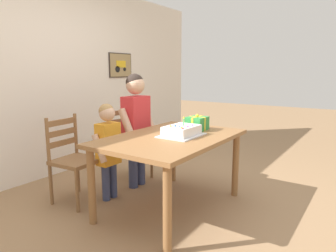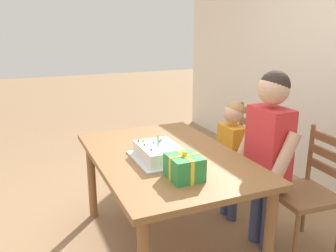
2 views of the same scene
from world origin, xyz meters
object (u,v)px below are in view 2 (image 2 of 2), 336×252
object	(u,v)px
chair_right	(309,192)
chair_left	(240,154)
child_older	(269,144)
birthday_cake	(159,153)
child_younger	(232,149)
dining_table	(166,166)
gift_box_red_large	(184,167)

from	to	relation	value
chair_right	chair_left	bearing A→B (deg)	-180.00
chair_right	child_older	world-z (taller)	child_older
birthday_cake	child_younger	bearing A→B (deg)	108.09
dining_table	gift_box_red_large	xyz separation A→B (m)	(0.42, -0.06, 0.16)
chair_left	gift_box_red_large	bearing A→B (deg)	-49.92
dining_table	chair_left	size ratio (longest dim) A/B	1.64
gift_box_red_large	child_younger	xyz separation A→B (m)	(-0.60, 0.74, -0.19)
birthday_cake	child_younger	xyz separation A→B (m)	(-0.25, 0.77, -0.16)
chair_left	birthday_cake	bearing A→B (deg)	-64.28
dining_table	child_older	world-z (taller)	child_older
dining_table	child_younger	xyz separation A→B (m)	(-0.19, 0.68, -0.02)
chair_right	gift_box_red_large	bearing A→B (deg)	-90.86
gift_box_red_large	chair_right	bearing A→B (deg)	89.14
dining_table	child_older	distance (m)	0.76
chair_right	child_younger	distance (m)	0.70
birthday_cake	chair_right	distance (m)	1.15
birthday_cake	child_older	bearing A→B (deg)	74.28
child_older	child_younger	bearing A→B (deg)	179.92
gift_box_red_large	child_older	bearing A→B (deg)	100.65
dining_table	child_younger	distance (m)	0.71
child_younger	chair_left	bearing A→B (deg)	132.54
birthday_cake	gift_box_red_large	distance (m)	0.36
gift_box_red_large	child_younger	bearing A→B (deg)	129.13
chair_right	child_older	xyz separation A→B (m)	(-0.15, -0.27, 0.36)
birthday_cake	gift_box_red_large	size ratio (longest dim) A/B	2.02
birthday_cake	child_older	world-z (taller)	child_older
chair_right	birthday_cake	bearing A→B (deg)	-109.63
chair_left	chair_right	world-z (taller)	same
dining_table	child_younger	size ratio (longest dim) A/B	1.43
birthday_cake	child_younger	size ratio (longest dim) A/B	0.42
chair_left	child_older	distance (m)	0.85
birthday_cake	chair_right	size ratio (longest dim) A/B	0.48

